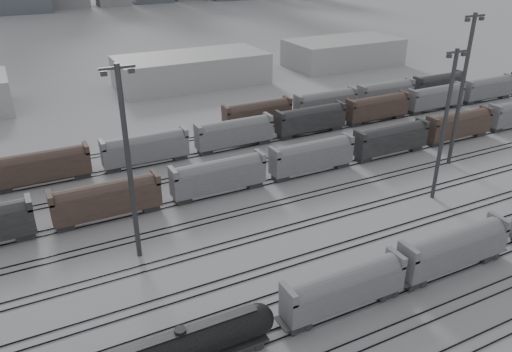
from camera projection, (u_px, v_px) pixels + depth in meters
name	position (u px, v px, depth m)	size (l,w,h in m)	color
ground	(405.00, 294.00, 56.00)	(900.00, 900.00, 0.00)	#A4A4A9
tracks	(319.00, 222.00, 70.04)	(220.00, 71.50, 0.16)	black
tank_car_b	(182.00, 347.00, 45.09)	(18.67, 3.11, 4.61)	black
hopper_car_a	(344.00, 287.00, 52.21)	(14.27, 2.83, 5.10)	black
hopper_car_b	(454.00, 247.00, 58.56)	(15.06, 2.99, 5.39)	black
light_mast_b	(128.00, 162.00, 57.33)	(3.88, 0.62, 24.26)	#3A3A3D
light_mast_c	(445.00, 123.00, 71.76)	(3.63, 0.58, 22.70)	#3A3A3D
light_mast_d	(462.00, 88.00, 82.81)	(4.11, 0.66, 25.68)	#3A3A3D
bg_string_near	(312.00, 158.00, 83.80)	(151.00, 3.00, 5.60)	slate
bg_string_mid	(311.00, 121.00, 100.76)	(151.00, 3.00, 5.60)	black
bg_string_far	(356.00, 99.00, 114.35)	(66.00, 3.00, 5.60)	#513A33
warehouse_mid	(192.00, 70.00, 134.79)	(40.00, 18.00, 8.00)	#AFAFB2
warehouse_right	(343.00, 52.00, 155.22)	(35.00, 18.00, 8.00)	#AFAFB2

